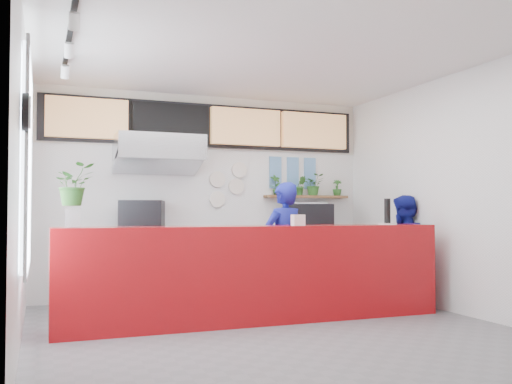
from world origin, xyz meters
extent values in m
plane|color=slate|center=(0.00, 0.00, 0.00)|extent=(5.00, 5.00, 0.00)
plane|color=silver|center=(0.00, 0.00, 3.00)|extent=(5.00, 5.00, 0.00)
plane|color=white|center=(0.00, 2.50, 1.50)|extent=(5.00, 0.00, 5.00)
plane|color=white|center=(-2.50, 0.00, 1.50)|extent=(0.00, 5.00, 5.00)
plane|color=white|center=(2.50, 0.00, 1.50)|extent=(0.00, 5.00, 5.00)
cube|color=#9F0B10|center=(0.00, 0.40, 0.55)|extent=(4.50, 0.60, 1.10)
cube|color=beige|center=(0.00, 2.49, 2.60)|extent=(5.00, 0.02, 0.80)
cube|color=#B2B5BA|center=(-0.80, 2.20, 0.45)|extent=(1.80, 0.60, 0.90)
cube|color=black|center=(-1.02, 2.20, 1.16)|extent=(0.71, 0.71, 0.52)
cube|color=#B2B5BA|center=(-0.80, 2.15, 2.15)|extent=(1.20, 0.70, 0.35)
cube|color=#B2B5BA|center=(-0.80, 2.15, 1.95)|extent=(1.20, 0.69, 0.31)
cube|color=#B2B5BA|center=(1.50, 2.20, 0.45)|extent=(1.80, 0.60, 0.90)
cube|color=black|center=(1.54, 2.20, 1.14)|extent=(0.90, 0.79, 0.48)
cube|color=#A5A7AC|center=(1.54, 2.20, 1.38)|extent=(0.67, 0.59, 0.05)
cube|color=brown|center=(1.60, 2.40, 1.50)|extent=(1.40, 0.18, 0.04)
cube|color=tan|center=(-1.75, 2.38, 2.55)|extent=(1.10, 0.10, 0.55)
cube|color=black|center=(-0.59, 2.38, 2.55)|extent=(1.10, 0.10, 0.55)
cube|color=tan|center=(0.57, 2.38, 2.55)|extent=(1.10, 0.10, 0.55)
cube|color=tan|center=(1.73, 2.38, 2.55)|extent=(1.10, 0.10, 0.55)
cube|color=black|center=(0.00, 2.46, 2.55)|extent=(4.80, 0.04, 0.65)
cube|color=silver|center=(-2.47, 0.30, 1.70)|extent=(0.04, 2.20, 1.90)
cube|color=#B2B5BA|center=(-2.45, 0.30, 1.70)|extent=(0.03, 2.30, 2.00)
cylinder|color=black|center=(-2.46, -0.90, 2.05)|extent=(0.05, 0.30, 0.30)
cylinder|color=white|center=(-2.43, -0.90, 2.05)|extent=(0.02, 0.26, 0.26)
cube|color=black|center=(-2.10, 0.00, 2.94)|extent=(0.05, 2.40, 0.04)
cylinder|color=silver|center=(0.15, 2.47, 1.75)|extent=(0.24, 0.03, 0.24)
cylinder|color=silver|center=(0.45, 2.47, 1.65)|extent=(0.24, 0.03, 0.24)
cylinder|color=silver|center=(0.15, 2.47, 1.45)|extent=(0.24, 0.03, 0.24)
cylinder|color=silver|center=(0.50, 2.47, 1.90)|extent=(0.24, 0.03, 0.24)
cube|color=#598CBF|center=(1.10, 2.48, 2.00)|extent=(0.20, 0.02, 0.25)
cube|color=#598CBF|center=(1.40, 2.48, 2.00)|extent=(0.20, 0.02, 0.25)
cube|color=#598CBF|center=(1.70, 2.48, 2.00)|extent=(0.20, 0.02, 0.25)
cube|color=#598CBF|center=(1.10, 2.48, 1.75)|extent=(0.20, 0.02, 0.25)
cube|color=#598CBF|center=(1.40, 2.48, 1.75)|extent=(0.20, 0.02, 0.25)
cube|color=#598CBF|center=(1.70, 2.48, 1.75)|extent=(0.20, 0.02, 0.25)
imported|color=navy|center=(0.57, 0.94, 0.82)|extent=(0.68, 0.54, 1.64)
imported|color=navy|center=(2.33, 0.86, 0.74)|extent=(0.92, 0.88, 1.49)
imported|color=#295E21|center=(1.07, 2.40, 1.68)|extent=(0.18, 0.14, 0.32)
imported|color=#295E21|center=(1.50, 2.40, 1.67)|extent=(0.20, 0.17, 0.30)
imported|color=#295E21|center=(1.73, 2.40, 1.69)|extent=(0.35, 0.32, 0.34)
imported|color=#295E21|center=(2.15, 2.40, 1.65)|extent=(0.18, 0.18, 0.26)
cylinder|color=silver|center=(-2.03, 0.31, 1.20)|extent=(0.18, 0.18, 0.19)
imported|color=#295E21|center=(-2.03, 0.31, 1.54)|extent=(0.49, 0.46, 0.44)
cube|color=silver|center=(0.48, 0.32, 1.16)|extent=(0.15, 0.11, 0.13)
cylinder|color=silver|center=(1.70, 0.31, 1.11)|extent=(0.28, 0.28, 0.02)
cylinder|color=black|center=(1.70, 0.31, 1.27)|extent=(0.10, 0.10, 0.31)
camera|label=1|loc=(-2.34, -5.74, 1.26)|focal=40.00mm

